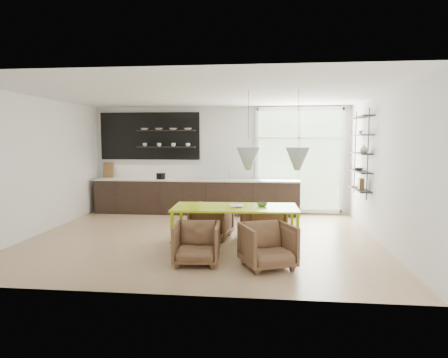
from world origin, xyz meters
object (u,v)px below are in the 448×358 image
wire_stool (179,234)px  armchair_front_left (197,243)px  armchair_back_left (212,221)px  armchair_front_right (268,246)px  armchair_back_right (263,222)px  dining_table (235,210)px

wire_stool → armchair_front_left: bearing=-59.9°
armchair_front_left → wire_stool: armchair_front_left is taller
armchair_front_left → armchair_back_left: bearing=86.0°
armchair_front_left → armchair_front_right: bearing=-8.0°
armchair_back_right → wire_stool: (-1.54, -0.85, -0.08)m
wire_stool → armchair_front_right: bearing=-29.7°
dining_table → armchair_front_right: (0.58, -0.89, -0.40)m
armchair_front_right → armchair_front_left: bearing=152.6°
armchair_back_right → wire_stool: size_ratio=1.86×
armchair_back_right → armchair_front_left: (-1.05, -1.70, -0.02)m
dining_table → armchair_back_left: (-0.55, 0.89, -0.40)m
dining_table → armchair_back_left: bearing=119.4°
armchair_back_right → wire_stool: armchair_back_right is taller
armchair_back_left → wire_stool: (-0.49, -0.85, -0.09)m
armchair_front_right → wire_stool: size_ratio=1.87×
armchair_back_right → wire_stool: bearing=8.1°
armchair_back_left → armchair_front_right: armchair_back_left is taller
armchair_back_left → dining_table: bearing=131.1°
dining_table → armchair_front_left: (-0.56, -0.81, -0.42)m
armchair_back_left → armchair_front_right: 2.11m
armchair_back_right → armchair_front_right: (0.09, -1.78, 0.00)m
armchair_back_right → armchair_front_left: size_ratio=1.05×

